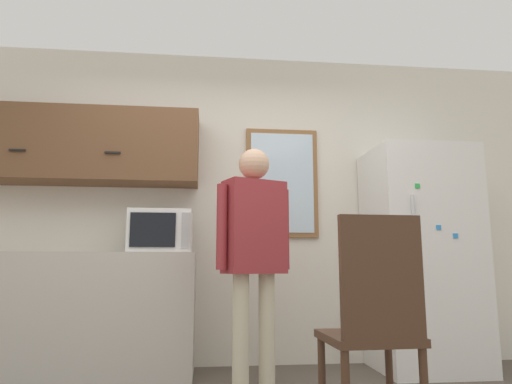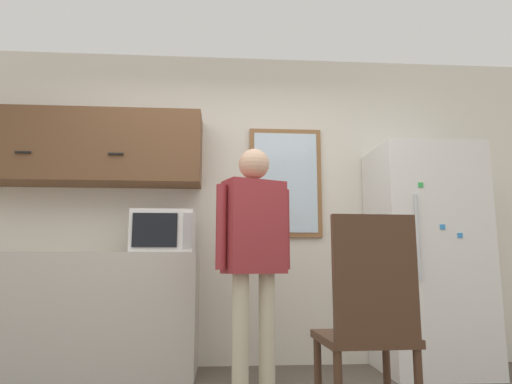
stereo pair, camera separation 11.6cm
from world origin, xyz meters
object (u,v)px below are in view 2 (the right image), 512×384
at_px(microwave, 164,232).
at_px(person, 254,241).
at_px(chair, 369,317).
at_px(refrigerator, 426,257).

relative_size(microwave, person, 0.29).
distance_m(person, chair, 1.10).
xyz_separation_m(refrigerator, chair, (-0.92, -1.36, -0.32)).
xyz_separation_m(person, refrigerator, (1.42, 0.47, -0.10)).
distance_m(person, refrigerator, 1.50).
height_order(person, refrigerator, refrigerator).
bearing_deg(person, refrigerator, -3.98).
bearing_deg(microwave, chair, -49.96).
xyz_separation_m(person, chair, (0.50, -0.89, -0.42)).
bearing_deg(refrigerator, microwave, 179.22).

